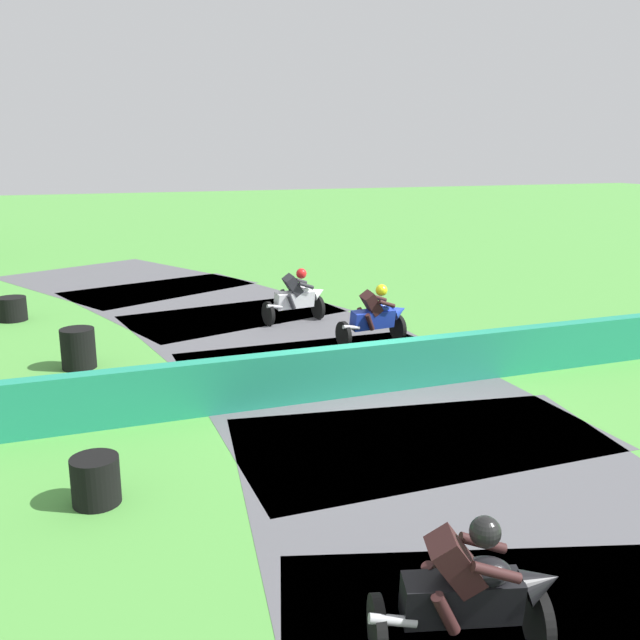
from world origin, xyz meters
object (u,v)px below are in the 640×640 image
object	(u,v)px
motorcycle_lead_black	(471,591)
motorcycle_trailing_white	(297,297)
motorcycle_chase_blue	(376,316)
tire_stack_far	(12,309)
tire_stack_mid_a	(96,480)
tire_stack_mid_b	(78,348)

from	to	relation	value
motorcycle_lead_black	motorcycle_trailing_white	xyz separation A→B (m)	(2.26, 11.86, -0.00)
motorcycle_chase_blue	motorcycle_trailing_white	xyz separation A→B (m)	(-1.01, 2.53, 0.00)
motorcycle_trailing_white	tire_stack_far	distance (m)	7.23
motorcycle_chase_blue	motorcycle_lead_black	bearing A→B (deg)	-109.35
motorcycle_chase_blue	motorcycle_trailing_white	world-z (taller)	motorcycle_trailing_white
motorcycle_trailing_white	tire_stack_mid_a	size ratio (longest dim) A/B	2.82
motorcycle_chase_blue	tire_stack_mid_b	bearing A→B (deg)	176.26
motorcycle_trailing_white	tire_stack_far	bearing A→B (deg)	159.08
tire_stack_mid_a	tire_stack_mid_b	bearing A→B (deg)	90.96
motorcycle_chase_blue	tire_stack_mid_a	bearing A→B (deg)	-138.58
motorcycle_chase_blue	tire_stack_far	xyz separation A→B (m)	(-7.76, 5.11, -0.36)
motorcycle_lead_black	tire_stack_mid_b	xyz separation A→B (m)	(-2.97, 9.73, -0.26)
motorcycle_lead_black	motorcycle_chase_blue	size ratio (longest dim) A/B	1.01
tire_stack_mid_b	tire_stack_mid_a	bearing A→B (deg)	-89.04
motorcycle_lead_black	motorcycle_trailing_white	world-z (taller)	motorcycle_lead_black
tire_stack_far	tire_stack_mid_b	bearing A→B (deg)	-72.16
tire_stack_far	motorcycle_lead_black	bearing A→B (deg)	-72.75
motorcycle_trailing_white	tire_stack_mid_b	distance (m)	5.65
motorcycle_lead_black	tire_stack_mid_b	distance (m)	10.18
motorcycle_lead_black	motorcycle_chase_blue	distance (m)	9.88
motorcycle_trailing_white	tire_stack_far	world-z (taller)	motorcycle_trailing_white
tire_stack_mid_a	tire_stack_far	distance (m)	10.66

